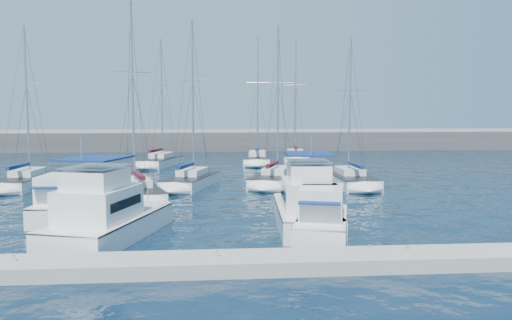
{
  "coord_description": "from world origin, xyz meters",
  "views": [
    {
      "loc": [
        -0.01,
        -30.92,
        6.52
      ],
      "look_at": [
        2.87,
        4.67,
        3.0
      ],
      "focal_mm": 35.0,
      "sensor_mm": 36.0,
      "label": 1
    }
  ],
  "objects": [
    {
      "name": "sailboat_mid_d",
      "position": [
        5.26,
        12.56,
        0.52
      ],
      "size": [
        5.65,
        8.59,
        14.37
      ],
      "rotation": [
        0.0,
        0.0,
        -0.34
      ],
      "color": "white",
      "rests_on": "ground"
    },
    {
      "name": "ground",
      "position": [
        0.0,
        0.0,
        0.0
      ],
      "size": [
        220.0,
        220.0,
        0.0
      ],
      "primitive_type": "plane",
      "color": "black",
      "rests_on": "ground"
    },
    {
      "name": "sailboat_back_a",
      "position": [
        -6.6,
        28.88,
        0.53
      ],
      "size": [
        5.21,
        8.44,
        15.37
      ],
      "rotation": [
        0.0,
        0.0,
        -0.29
      ],
      "color": "silver",
      "rests_on": "ground"
    },
    {
      "name": "motor_yacht_stbd_outer",
      "position": [
        5.33,
        -6.45,
        0.94
      ],
      "size": [
        4.05,
        6.7,
        3.2
      ],
      "rotation": [
        0.0,
        0.0,
        -0.27
      ],
      "color": "white",
      "rests_on": "ground"
    },
    {
      "name": "sailboat_mid_a",
      "position": [
        -16.27,
        12.96,
        0.52
      ],
      "size": [
        3.7,
        8.22,
        14.13
      ],
      "rotation": [
        0.0,
        0.0,
        -0.08
      ],
      "color": "silver",
      "rests_on": "ground"
    },
    {
      "name": "sailboat_mid_e",
      "position": [
        11.77,
        11.57,
        0.51
      ],
      "size": [
        3.17,
        8.08,
        13.23
      ],
      "rotation": [
        0.0,
        0.0,
        0.01
      ],
      "color": "silver",
      "rests_on": "ground"
    },
    {
      "name": "motor_yacht_port_inner",
      "position": [
        -5.57,
        -5.68,
        1.13
      ],
      "size": [
        5.79,
        9.05,
        4.69
      ],
      "rotation": [
        0.0,
        0.0,
        -0.29
      ],
      "color": "silver",
      "rests_on": "ground"
    },
    {
      "name": "sailboat_back_c",
      "position": [
        10.22,
        32.59,
        0.55
      ],
      "size": [
        3.8,
        7.56,
        15.8
      ],
      "rotation": [
        0.0,
        0.0,
        -0.1
      ],
      "color": "silver",
      "rests_on": "ground"
    },
    {
      "name": "motor_yacht_port_outer",
      "position": [
        -9.08,
        -0.72,
        0.94
      ],
      "size": [
        2.88,
        6.04,
        3.2
      ],
      "rotation": [
        0.0,
        0.0,
        -0.06
      ],
      "color": "white",
      "rests_on": "ground"
    },
    {
      "name": "dock_cleat_near_port",
      "position": [
        -8.0,
        -11.0,
        0.72
      ],
      "size": [
        0.16,
        0.16,
        0.25
      ],
      "primitive_type": "cylinder",
      "color": "silver",
      "rests_on": "dock"
    },
    {
      "name": "dock_cleat_centre",
      "position": [
        0.0,
        -11.0,
        0.72
      ],
      "size": [
        0.16,
        0.16,
        0.25
      ],
      "primitive_type": "cylinder",
      "color": "silver",
      "rests_on": "dock"
    },
    {
      "name": "dock_cleat_near_stbd",
      "position": [
        8.0,
        -11.0,
        0.72
      ],
      "size": [
        0.16,
        0.16,
        0.25
      ],
      "primitive_type": "cylinder",
      "color": "silver",
      "rests_on": "dock"
    },
    {
      "name": "sailboat_mid_c",
      "position": [
        -2.17,
        12.04,
        0.53
      ],
      "size": [
        5.06,
        8.11,
        14.66
      ],
      "rotation": [
        0.0,
        0.0,
        -0.3
      ],
      "color": "silver",
      "rests_on": "ground"
    },
    {
      "name": "motor_yacht_stbd_inner",
      "position": [
        4.98,
        -3.92,
        1.13
      ],
      "size": [
        3.67,
        8.36,
        4.69
      ],
      "rotation": [
        0.0,
        0.0,
        -0.06
      ],
      "color": "silver",
      "rests_on": "ground"
    },
    {
      "name": "sailboat_mid_b",
      "position": [
        -5.88,
        6.04,
        0.53
      ],
      "size": [
        5.27,
        8.26,
        15.02
      ],
      "rotation": [
        0.0,
        0.0,
        0.31
      ],
      "color": "white",
      "rests_on": "ground"
    },
    {
      "name": "breakwater",
      "position": [
        0.0,
        52.0,
        1.05
      ],
      "size": [
        160.0,
        6.0,
        4.45
      ],
      "color": "#424244",
      "rests_on": "ground"
    },
    {
      "name": "sailboat_back_b",
      "position": [
        5.13,
        30.41,
        0.53
      ],
      "size": [
        4.05,
        8.62,
        16.08
      ],
      "rotation": [
        0.0,
        0.0,
        -0.11
      ],
      "color": "white",
      "rests_on": "ground"
    },
    {
      "name": "dock",
      "position": [
        0.0,
        -11.0,
        0.3
      ],
      "size": [
        40.0,
        2.2,
        0.6
      ],
      "primitive_type": "cube",
      "color": "gray",
      "rests_on": "ground"
    }
  ]
}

